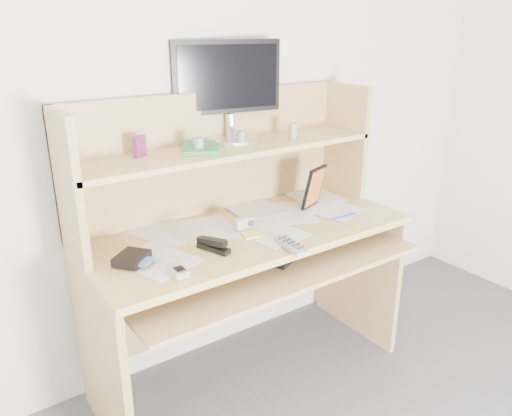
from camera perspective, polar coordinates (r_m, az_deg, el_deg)
back_wall at (r=2.26m, az=-5.49°, el=11.98°), size 3.60×0.04×2.50m
desk at (r=2.22m, az=-1.93°, el=-3.08°), size 1.40×0.70×1.30m
paper_clutter at (r=2.13m, az=-0.76°, el=-2.35°), size 1.32×0.54×0.01m
keyboard at (r=2.20m, az=4.08°, el=-4.16°), size 0.45×0.31×0.03m
tv_remote at (r=1.95m, az=4.06°, el=-4.29°), size 0.08×0.19×0.02m
flip_phone at (r=1.77m, az=-8.90°, el=-7.00°), size 0.05×0.10×0.02m
stapler at (r=1.93m, az=-4.88°, el=-4.16°), size 0.08×0.15×0.04m
wallet at (r=1.88m, az=-14.02°, el=-5.59°), size 0.16×0.15×0.03m
sticky_note_pad at (r=2.06m, az=-0.56°, el=-3.08°), size 0.08×0.08×0.01m
digital_camera at (r=2.11m, az=-1.34°, el=-1.74°), size 0.08×0.04×0.05m
game_case at (r=2.35m, az=6.65°, el=2.38°), size 0.14×0.06×0.20m
blue_pen at (r=2.29m, az=10.08°, el=-0.88°), size 0.14×0.01×0.01m
card_box at (r=2.02m, az=-13.17°, el=6.88°), size 0.06×0.05×0.08m
shelf_book at (r=2.09m, az=-6.43°, el=6.80°), size 0.22×0.24×0.02m
chip_stack_a at (r=2.05m, az=-6.59°, el=7.14°), size 0.06×0.06×0.06m
chip_stack_b at (r=2.18m, az=-1.69°, el=8.04°), size 0.04×0.04×0.06m
chip_stack_c at (r=2.18m, az=-1.83°, el=7.84°), size 0.04×0.04×0.04m
chip_stack_d at (r=2.30m, az=4.27°, el=8.76°), size 0.05×0.05×0.07m
monitor at (r=2.25m, az=-3.22°, el=13.56°), size 0.50×0.25×0.43m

